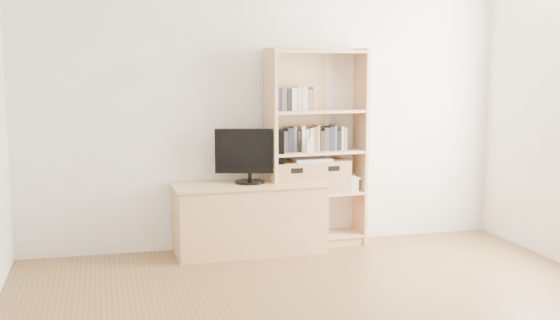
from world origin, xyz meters
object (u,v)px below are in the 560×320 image
object	(u,v)px
basket_left	(292,178)
laptop	(311,160)
bookshelf	(316,148)
television	(250,156)
basket_right	(327,176)
tv_stand	(250,219)
baby_monitor	(310,146)

from	to	relation	value
basket_left	laptop	distance (m)	0.24
bookshelf	laptop	distance (m)	0.12
television	basket_right	world-z (taller)	television
bookshelf	television	xyz separation A→B (m)	(-0.64, -0.09, -0.04)
tv_stand	basket_left	size ratio (longest dim) A/B	3.71
television	laptop	distance (m)	0.59
television	baby_monitor	distance (m)	0.56
television	bookshelf	bearing A→B (deg)	20.76
tv_stand	baby_monitor	world-z (taller)	baby_monitor
tv_stand	basket_left	xyz separation A→B (m)	(0.40, 0.06, 0.35)
bookshelf	baby_monitor	xyz separation A→B (m)	(-0.09, -0.11, 0.04)
baby_monitor	basket_right	xyz separation A→B (m)	(0.20, 0.11, -0.29)
television	basket_left	size ratio (longest dim) A/B	1.72
basket_left	laptop	xyz separation A→B (m)	(0.18, 0.00, 0.16)
tv_stand	baby_monitor	distance (m)	0.85
basket_right	laptop	distance (m)	0.23
bookshelf	basket_right	distance (m)	0.28
television	baby_monitor	bearing A→B (deg)	10.76
basket_left	basket_right	world-z (taller)	basket_right
television	basket_left	distance (m)	0.46
basket_right	bookshelf	bearing A→B (deg)	177.14
baby_monitor	laptop	bearing A→B (deg)	76.68
tv_stand	bookshelf	world-z (taller)	bookshelf
tv_stand	bookshelf	bearing A→B (deg)	5.98
bookshelf	television	distance (m)	0.65
television	basket_left	bearing A→B (deg)	21.81
bookshelf	basket_left	size ratio (longest dim) A/B	5.12
basket_left	basket_right	xyz separation A→B (m)	(0.35, 0.03, 0.00)
television	tv_stand	bearing A→B (deg)	0.00
basket_right	tv_stand	bearing A→B (deg)	-178.12
bookshelf	tv_stand	bearing A→B (deg)	-177.04
tv_stand	basket_right	distance (m)	0.83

